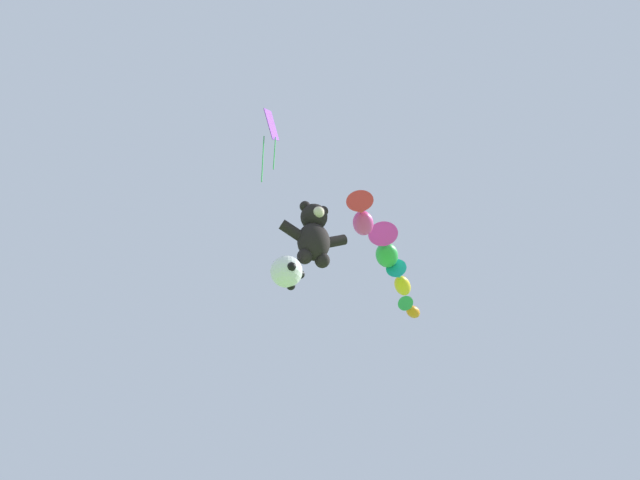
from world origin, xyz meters
TOP-DOWN VIEW (x-y plane):
  - teddy_bear_kite at (0.30, 4.05)m, footprint 2.07×0.91m
  - soccer_ball_kite at (-0.45, 4.05)m, footprint 0.93×0.92m
  - fish_kite_magenta at (2.08, 4.31)m, footprint 1.61×1.90m
  - fish_kite_emerald at (4.02, 6.06)m, footprint 2.07×2.34m
  - fish_kite_goldfin at (5.59, 7.56)m, footprint 2.07×2.20m
  - fish_kite_tangerine at (7.41, 9.61)m, footprint 1.63×1.46m
  - diamond_kite at (-1.46, 3.10)m, footprint 0.80×0.98m

SIDE VIEW (x-z plane):
  - soccer_ball_kite at x=-0.45m, z-range 6.85..7.71m
  - teddy_bear_kite at x=0.30m, z-range 7.64..9.74m
  - fish_kite_tangerine at x=7.41m, z-range 9.67..10.38m
  - fish_kite_magenta at x=2.08m, z-range 9.65..10.50m
  - fish_kite_goldfin at x=5.59m, z-range 9.72..10.52m
  - fish_kite_emerald at x=4.02m, z-range 9.85..10.90m
  - diamond_kite at x=-1.46m, z-range 9.77..12.74m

